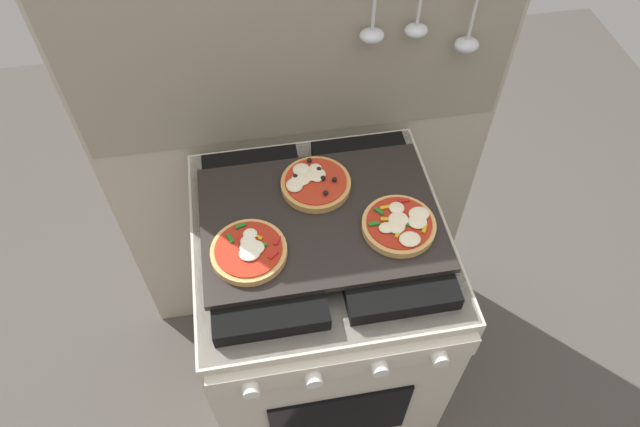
# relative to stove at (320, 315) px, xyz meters

# --- Properties ---
(ground_plane) EXTENTS (4.00, 4.00, 0.00)m
(ground_plane) POSITION_rel_stove_xyz_m (0.00, 0.00, -0.45)
(ground_plane) COLOR #4C4742
(kitchen_backsplash) EXTENTS (1.10, 0.09, 1.55)m
(kitchen_backsplash) POSITION_rel_stove_xyz_m (0.00, 0.34, 0.34)
(kitchen_backsplash) COLOR #B2A893
(kitchen_backsplash) RESTS_ON ground_plane
(stove) EXTENTS (0.60, 0.64, 0.90)m
(stove) POSITION_rel_stove_xyz_m (0.00, 0.00, 0.00)
(stove) COLOR beige
(stove) RESTS_ON ground_plane
(baking_tray) EXTENTS (0.54, 0.38, 0.02)m
(baking_tray) POSITION_rel_stove_xyz_m (0.00, 0.00, 0.46)
(baking_tray) COLOR black
(baking_tray) RESTS_ON stove
(pizza_left) EXTENTS (0.16, 0.16, 0.03)m
(pizza_left) POSITION_rel_stove_xyz_m (-0.17, -0.07, 0.48)
(pizza_left) COLOR tan
(pizza_left) RESTS_ON baking_tray
(pizza_right) EXTENTS (0.16, 0.16, 0.03)m
(pizza_right) POSITION_rel_stove_xyz_m (0.17, -0.06, 0.48)
(pizza_right) COLOR tan
(pizza_right) RESTS_ON baking_tray
(pizza_center) EXTENTS (0.16, 0.16, 0.03)m
(pizza_center) POSITION_rel_stove_xyz_m (0.00, 0.09, 0.48)
(pizza_center) COLOR tan
(pizza_center) RESTS_ON baking_tray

